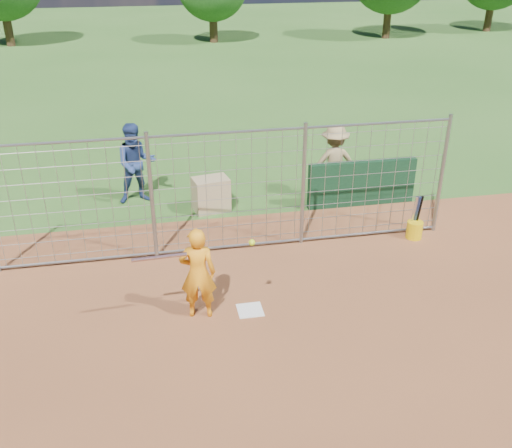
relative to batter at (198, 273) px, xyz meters
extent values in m
plane|color=#2D591E|center=(0.86, 0.14, -0.82)|extent=(100.00, 100.00, 0.00)
plane|color=brown|center=(0.86, -2.86, -0.82)|extent=(18.00, 18.00, 0.00)
cube|color=silver|center=(0.86, -0.06, -0.81)|extent=(0.43, 0.43, 0.02)
cube|color=#11381E|center=(4.26, 3.74, -0.27)|extent=(2.60, 0.20, 1.10)
imported|color=orange|center=(0.00, 0.00, 0.00)|extent=(0.65, 0.47, 1.64)
imported|color=navy|center=(-0.94, 4.96, 0.15)|extent=(1.02, 0.83, 1.94)
imported|color=#917A4F|center=(3.72, 4.27, 0.10)|extent=(1.23, 0.76, 1.84)
cube|color=tan|center=(0.72, 4.11, -0.42)|extent=(0.89, 0.68, 0.80)
cylinder|color=silver|center=(-0.60, -0.18, 0.47)|extent=(0.86, 0.10, 0.06)
sphere|color=#CDF019|center=(0.85, -0.27, 0.63)|extent=(0.10, 0.10, 0.10)
cylinder|color=#E2B70B|center=(4.78, 1.89, -0.63)|extent=(0.34, 0.34, 0.38)
cylinder|color=silver|center=(4.73, 1.94, -0.27)|extent=(0.06, 0.20, 0.85)
cylinder|color=navy|center=(4.80, 1.94, -0.27)|extent=(0.08, 0.23, 0.84)
cylinder|color=black|center=(4.85, 1.94, -0.27)|extent=(0.06, 0.21, 0.85)
cylinder|color=gray|center=(-0.64, 2.14, 0.48)|extent=(0.08, 0.08, 2.60)
cylinder|color=gray|center=(2.36, 2.14, 0.48)|extent=(0.08, 0.08, 2.60)
cylinder|color=gray|center=(5.36, 2.14, 0.48)|extent=(0.08, 0.08, 2.60)
cylinder|color=gray|center=(0.86, 2.14, 1.68)|extent=(9.00, 0.05, 0.05)
cylinder|color=gray|center=(0.86, 2.14, -0.74)|extent=(9.00, 0.05, 0.05)
cube|color=gray|center=(0.86, 2.14, 0.43)|extent=(9.00, 0.02, 2.50)
cylinder|color=#3F2B19|center=(-8.14, 29.14, 0.44)|extent=(0.50, 0.50, 2.52)
cylinder|color=#3F2B19|center=(3.86, 28.14, 0.26)|extent=(0.50, 0.50, 2.16)
cylinder|color=#3F2B19|center=(14.86, 27.64, 0.48)|extent=(0.50, 0.50, 2.59)
cylinder|color=#3F2B19|center=(22.86, 29.14, 0.40)|extent=(0.50, 0.50, 2.45)
camera|label=1|loc=(-0.60, -8.01, 4.92)|focal=40.00mm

